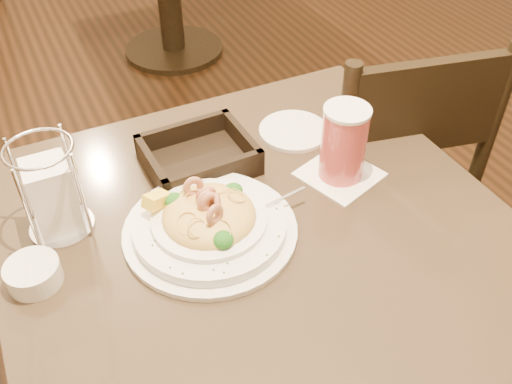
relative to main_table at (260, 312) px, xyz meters
name	(u,v)px	position (x,y,z in m)	size (l,w,h in m)	color
main_table	(260,312)	(0.00, 0.00, 0.00)	(0.90, 0.90, 0.74)	black
dining_chair_near	(381,178)	(0.48, 0.26, -0.01)	(0.50, 0.50, 0.93)	black
pasta_bowl	(209,221)	(-0.08, 0.04, 0.26)	(0.34, 0.31, 0.10)	white
drink_glass	(343,144)	(0.21, 0.07, 0.31)	(0.17, 0.17, 0.16)	white
bread_basket	(199,158)	(-0.03, 0.22, 0.26)	(0.21, 0.18, 0.06)	black
napkin_caddy	(53,195)	(-0.32, 0.17, 0.31)	(0.11, 0.11, 0.18)	silver
side_plate	(294,131)	(0.20, 0.24, 0.24)	(0.15, 0.15, 0.01)	white
butter_ramekin	(33,274)	(-0.38, 0.06, 0.25)	(0.09, 0.09, 0.04)	white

